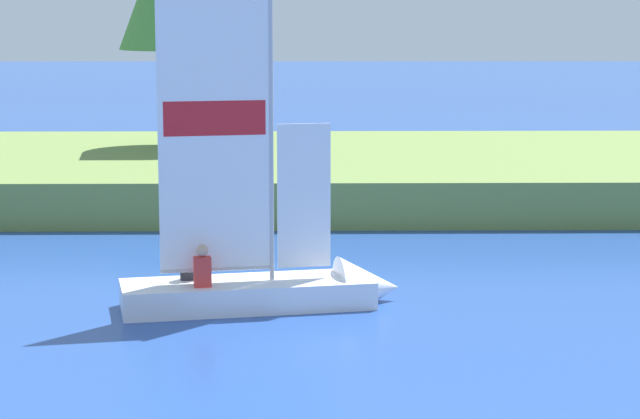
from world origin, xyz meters
TOP-DOWN VIEW (x-y plane):
  - shore_bank at (0.00, 22.39)m, footprint 80.00×11.60m
  - sailboat at (-1.92, 9.51)m, footprint 4.92×2.12m

SIDE VIEW (x-z plane):
  - sailboat at x=-1.92m, z-range -2.53..3.51m
  - shore_bank at x=0.00m, z-range 0.00..1.09m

